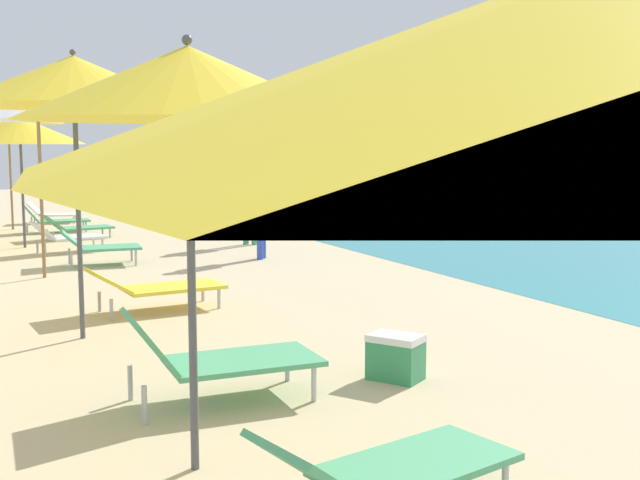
# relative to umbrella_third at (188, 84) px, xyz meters

# --- Properties ---
(umbrella_third) EXTENTS (1.93, 1.93, 2.55)m
(umbrella_third) POSITION_rel_umbrella_third_xyz_m (0.00, 0.00, 0.00)
(umbrella_third) COLOR #4C4C51
(umbrella_third) RESTS_ON ground
(lounger_third_shoreside) EXTENTS (1.45, 0.72, 0.72)m
(lounger_third_shoreside) POSITION_rel_umbrella_third_xyz_m (0.50, 1.16, -1.92)
(lounger_third_shoreside) COLOR #4CA572
(lounger_third_shoreside) RESTS_ON ground
(lounger_third_inland) EXTENTS (1.57, 0.88, 0.55)m
(lounger_third_inland) POSITION_rel_umbrella_third_xyz_m (0.74, -1.01, -2.01)
(lounger_third_inland) COLOR #4CA572
(lounger_third_inland) RESTS_ON ground
(umbrella_fourth) EXTENTS (2.32, 2.32, 2.84)m
(umbrella_fourth) POSITION_rel_umbrella_third_xyz_m (-0.13, 3.62, 0.26)
(umbrella_fourth) COLOR #4C4C51
(umbrella_fourth) RESTS_ON ground
(lounger_fourth_shoreside) EXTENTS (1.61, 0.75, 0.54)m
(lounger_fourth_shoreside) POSITION_rel_umbrella_third_xyz_m (0.84, 4.65, -1.98)
(lounger_fourth_shoreside) COLOR yellow
(lounger_fourth_shoreside) RESTS_ON ground
(umbrella_fifth) EXTENTS (2.44, 2.44, 2.88)m
(umbrella_fifth) POSITION_rel_umbrella_third_xyz_m (-0.08, 7.63, 0.27)
(umbrella_fifth) COLOR olive
(umbrella_fifth) RESTS_ON ground
(lounger_fifth_shoreside) EXTENTS (1.27, 0.74, 0.57)m
(lounger_fifth_shoreside) POSITION_rel_umbrella_third_xyz_m (0.86, 8.54, -1.96)
(lounger_fifth_shoreside) COLOR #4CA572
(lounger_fifth_shoreside) RESTS_ON ground
(umbrella_sixth) EXTENTS (2.36, 2.36, 2.50)m
(umbrella_sixth) POSITION_rel_umbrella_third_xyz_m (-0.06, 11.36, -0.09)
(umbrella_sixth) COLOR #4C4C51
(umbrella_sixth) RESTS_ON ground
(lounger_sixth_shoreside) EXTENTS (1.46, 0.78, 0.53)m
(lounger_sixth_shoreside) POSITION_rel_umbrella_third_xyz_m (1.03, 12.44, -2.02)
(lounger_sixth_shoreside) COLOR #4CA572
(lounger_sixth_shoreside) RESTS_ON ground
(lounger_sixth_inland) EXTENTS (1.33, 0.78, 0.58)m
(lounger_sixth_inland) POSITION_rel_umbrella_third_xyz_m (0.59, 10.30, -1.97)
(lounger_sixth_inland) COLOR white
(lounger_sixth_inland) RESTS_ON ground
(umbrella_farthest) EXTENTS (2.45, 2.45, 2.91)m
(umbrella_farthest) POSITION_rel_umbrella_third_xyz_m (-0.03, 14.87, 0.35)
(umbrella_farthest) COLOR olive
(umbrella_farthest) RESTS_ON ground
(lounger_farthest_shoreside) EXTENTS (1.30, 0.84, 0.52)m
(lounger_farthest_shoreside) POSITION_rel_umbrella_third_xyz_m (0.96, 16.04, -2.03)
(lounger_farthest_shoreside) COLOR white
(lounger_farthest_shoreside) RESTS_ON ground
(lounger_farthest_inland) EXTENTS (1.42, 0.61, 0.65)m
(lounger_farthest_inland) POSITION_rel_umbrella_third_xyz_m (0.75, 13.87, -1.98)
(lounger_farthest_inland) COLOR #4CA572
(lounger_farthest_inland) RESTS_ON ground
(person_walking_near) EXTENTS (0.39, 0.42, 1.63)m
(person_walking_near) POSITION_rel_umbrella_third_xyz_m (3.47, 8.10, -1.29)
(person_walking_near) COLOR #334CB2
(person_walking_near) RESTS_ON ground
(person_walking_mid) EXTENTS (0.42, 0.39, 1.69)m
(person_walking_mid) POSITION_rel_umbrella_third_xyz_m (3.94, 10.00, -1.25)
(person_walking_mid) COLOR #3F9972
(person_walking_mid) RESTS_ON ground
(cooler_box) EXTENTS (0.48, 0.52, 0.38)m
(cooler_box) POSITION_rel_umbrella_third_xyz_m (2.01, 1.09, -2.08)
(cooler_box) COLOR #338C59
(cooler_box) RESTS_ON ground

